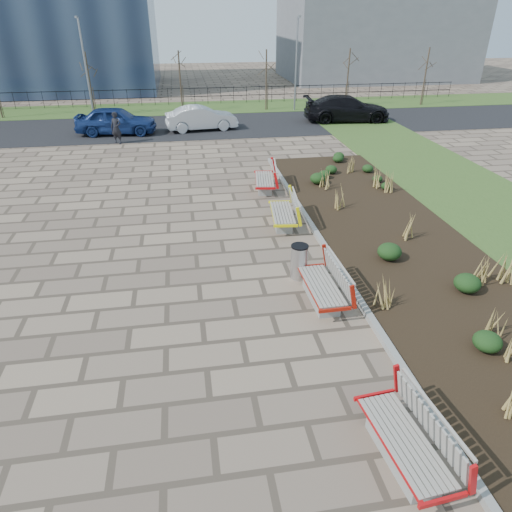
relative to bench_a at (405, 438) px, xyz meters
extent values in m
plane|color=#846F5A|center=(-3.00, 2.62, -0.50)|extent=(120.00, 120.00, 0.00)
cube|color=black|center=(3.25, 7.62, -0.45)|extent=(4.50, 18.00, 0.10)
cube|color=gray|center=(0.92, 7.62, -0.42)|extent=(0.16, 18.00, 0.15)
cube|color=#33511E|center=(-3.00, 30.62, -0.48)|extent=(80.00, 5.00, 0.04)
cube|color=black|center=(-3.00, 24.62, -0.49)|extent=(80.00, 7.00, 0.02)
cylinder|color=#B2B2B7|center=(-0.29, 5.86, -0.02)|extent=(0.45, 0.45, 0.96)
imported|color=black|center=(-6.63, 21.15, 0.34)|extent=(0.72, 0.62, 1.68)
imported|color=navy|center=(-6.87, 23.33, 0.29)|extent=(4.69, 2.21, 1.55)
imported|color=#B6B9BF|center=(-1.94, 23.58, 0.22)|extent=(4.37, 1.99, 1.39)
imported|color=black|center=(7.48, 24.54, 0.32)|extent=(5.68, 2.73, 1.60)
cube|color=slate|center=(17.00, 44.62, 4.50)|extent=(18.00, 12.00, 10.00)
camera|label=1|loc=(-3.13, -4.53, 6.00)|focal=32.00mm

